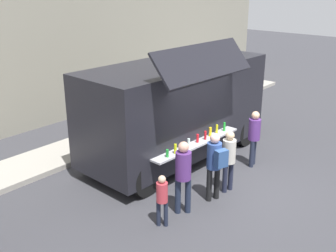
% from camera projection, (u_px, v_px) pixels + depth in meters
% --- Properties ---
extents(ground_plane, '(60.00, 60.00, 0.00)m').
position_uv_depth(ground_plane, '(230.00, 183.00, 10.81)').
color(ground_plane, '#38383D').
extents(curb_strip, '(28.00, 1.60, 0.15)m').
position_uv_depth(curb_strip, '(6.00, 175.00, 11.06)').
color(curb_strip, '#9E998E').
rests_on(curb_strip, ground).
extents(food_truck_main, '(5.88, 3.03, 3.54)m').
position_uv_depth(food_truck_main, '(176.00, 108.00, 11.81)').
color(food_truck_main, black).
rests_on(food_truck_main, ground).
extents(trash_bin, '(0.60, 0.60, 1.00)m').
position_uv_depth(trash_bin, '(194.00, 99.00, 16.42)').
color(trash_bin, '#2E5B3A').
rests_on(trash_bin, ground).
extents(customer_front_ordering, '(0.33, 0.32, 1.59)m').
position_uv_depth(customer_front_ordering, '(229.00, 156.00, 10.09)').
color(customer_front_ordering, '#1E2235').
rests_on(customer_front_ordering, ground).
extents(customer_mid_with_backpack, '(0.43, 0.56, 1.71)m').
position_uv_depth(customer_mid_with_backpack, '(215.00, 160.00, 9.62)').
color(customer_mid_with_backpack, black).
rests_on(customer_mid_with_backpack, ground).
extents(customer_rear_waiting, '(0.35, 0.35, 1.74)m').
position_uv_depth(customer_rear_waiting, '(183.00, 171.00, 9.10)').
color(customer_rear_waiting, '#1C253A').
rests_on(customer_rear_waiting, ground).
extents(customer_extra_browsing, '(0.33, 0.33, 1.62)m').
position_uv_depth(customer_extra_browsing, '(254.00, 134.00, 11.48)').
color(customer_extra_browsing, '#202538').
rests_on(customer_extra_browsing, ground).
extents(child_near_queue, '(0.24, 0.24, 1.20)m').
position_uv_depth(child_near_queue, '(162.00, 196.00, 8.70)').
color(child_near_queue, '#1C2234').
rests_on(child_near_queue, ground).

